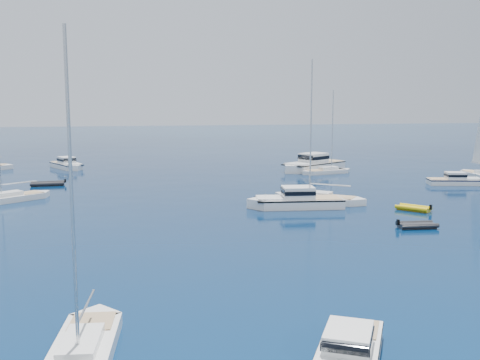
# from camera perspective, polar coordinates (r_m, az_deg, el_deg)

# --- Properties ---
(ground) EXTENTS (400.00, 400.00, 0.00)m
(ground) POSITION_cam_1_polar(r_m,az_deg,el_deg) (35.00, 15.53, -9.39)
(ground) COLOR navy
(ground) RESTS_ON ground
(motor_cruiser_centre) EXTENTS (10.28, 4.01, 2.64)m
(motor_cruiser_centre) POSITION_cam_1_polar(r_m,az_deg,el_deg) (54.66, 5.72, -2.81)
(motor_cruiser_centre) COLOR white
(motor_cruiser_centre) RESTS_ON ground
(motor_cruiser_far_r) EXTENTS (7.92, 3.93, 1.99)m
(motor_cruiser_far_r) POSITION_cam_1_polar(r_m,az_deg,el_deg) (74.06, 21.21, -0.44)
(motor_cruiser_far_r) COLOR silver
(motor_cruiser_far_r) RESTS_ON ground
(motor_cruiser_distant) EXTENTS (12.58, 9.97, 3.28)m
(motor_cruiser_distant) POSITION_cam_1_polar(r_m,az_deg,el_deg) (83.72, 7.40, 0.99)
(motor_cruiser_distant) COLOR white
(motor_cruiser_distant) RESTS_ON ground
(motor_cruiser_horizon) EXTENTS (6.41, 8.90, 2.28)m
(motor_cruiser_horizon) POSITION_cam_1_polar(r_m,az_deg,el_deg) (89.37, -17.23, 1.14)
(motor_cruiser_horizon) COLOR white
(motor_cruiser_horizon) RESTS_ON ground
(sailboat_fore) EXTENTS (3.26, 9.43, 13.59)m
(sailboat_fore) POSITION_cam_1_polar(r_m,az_deg,el_deg) (24.65, -15.70, -17.06)
(sailboat_fore) COLOR white
(sailboat_fore) RESTS_ON ground
(sailboat_mid_r) EXTENTS (9.77, 8.19, 14.98)m
(sailboat_mid_r) POSITION_cam_1_polar(r_m,az_deg,el_deg) (57.89, 8.08, -2.24)
(sailboat_mid_r) COLOR silver
(sailboat_mid_r) RESTS_ON ground
(sailboat_mid_l) EXTENTS (8.82, 7.71, 13.73)m
(sailboat_mid_l) POSITION_cam_1_polar(r_m,az_deg,el_deg) (62.45, -22.38, -2.02)
(sailboat_mid_l) COLOR silver
(sailboat_mid_l) RESTS_ON ground
(sailboat_centre) EXTENTS (8.57, 4.06, 12.19)m
(sailboat_centre) POSITION_cam_1_polar(r_m,az_deg,el_deg) (80.40, 8.83, 0.66)
(sailboat_centre) COLOR silver
(sailboat_centre) RESTS_ON ground
(tender_yellow) EXTENTS (3.52, 3.66, 0.95)m
(tender_yellow) POSITION_cam_1_polar(r_m,az_deg,el_deg) (55.47, 17.29, -2.99)
(tender_yellow) COLOR gold
(tender_yellow) RESTS_ON ground
(tender_grey_near) EXTENTS (3.40, 2.06, 0.95)m
(tender_grey_near) POSITION_cam_1_polar(r_m,az_deg,el_deg) (48.11, 17.63, -4.68)
(tender_grey_near) COLOR black
(tender_grey_near) RESTS_ON ground
(tender_grey_far) EXTENTS (4.33, 2.56, 0.95)m
(tender_grey_far) POSITION_cam_1_polar(r_m,az_deg,el_deg) (72.27, -19.05, -0.53)
(tender_grey_far) COLOR black
(tender_grey_far) RESTS_ON ground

